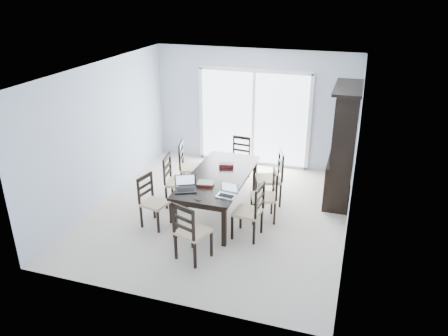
# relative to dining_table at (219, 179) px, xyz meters

# --- Properties ---
(floor) EXTENTS (5.00, 5.00, 0.00)m
(floor) POSITION_rel_dining_table_xyz_m (0.00, 0.00, -0.67)
(floor) COLOR beige
(floor) RESTS_ON ground
(ceiling) EXTENTS (5.00, 5.00, 0.00)m
(ceiling) POSITION_rel_dining_table_xyz_m (0.00, 0.00, 1.93)
(ceiling) COLOR white
(ceiling) RESTS_ON back_wall
(back_wall) EXTENTS (4.50, 0.02, 2.60)m
(back_wall) POSITION_rel_dining_table_xyz_m (0.00, 2.50, 0.63)
(back_wall) COLOR #ADBBCF
(back_wall) RESTS_ON floor
(wall_left) EXTENTS (0.02, 5.00, 2.60)m
(wall_left) POSITION_rel_dining_table_xyz_m (-2.25, 0.00, 0.63)
(wall_left) COLOR #ADBBCF
(wall_left) RESTS_ON floor
(wall_right) EXTENTS (0.02, 5.00, 2.60)m
(wall_right) POSITION_rel_dining_table_xyz_m (2.25, 0.00, 0.63)
(wall_right) COLOR #ADBBCF
(wall_right) RESTS_ON floor
(balcony) EXTENTS (4.50, 2.00, 0.10)m
(balcony) POSITION_rel_dining_table_xyz_m (0.00, 3.50, -0.72)
(balcony) COLOR gray
(balcony) RESTS_ON ground
(railing) EXTENTS (4.50, 0.06, 1.10)m
(railing) POSITION_rel_dining_table_xyz_m (0.00, 4.50, -0.12)
(railing) COLOR #99999E
(railing) RESTS_ON balcony
(dining_table) EXTENTS (1.00, 2.20, 0.75)m
(dining_table) POSITION_rel_dining_table_xyz_m (0.00, 0.00, 0.00)
(dining_table) COLOR black
(dining_table) RESTS_ON floor
(china_hutch) EXTENTS (0.50, 1.38, 2.20)m
(china_hutch) POSITION_rel_dining_table_xyz_m (2.02, 1.25, 0.40)
(china_hutch) COLOR black
(china_hutch) RESTS_ON floor
(sliding_door) EXTENTS (2.52, 0.05, 2.18)m
(sliding_door) POSITION_rel_dining_table_xyz_m (0.00, 2.48, 0.41)
(sliding_door) COLOR silver
(sliding_door) RESTS_ON floor
(chair_left_near) EXTENTS (0.48, 0.47, 1.05)m
(chair_left_near) POSITION_rel_dining_table_xyz_m (-0.97, -0.74, -0.12)
(chair_left_near) COLOR black
(chair_left_near) RESTS_ON floor
(chair_left_mid) EXTENTS (0.49, 0.48, 1.13)m
(chair_left_mid) POSITION_rel_dining_table_xyz_m (-0.90, 0.05, -0.07)
(chair_left_mid) COLOR black
(chair_left_mid) RESTS_ON floor
(chair_left_far) EXTENTS (0.55, 0.54, 1.16)m
(chair_left_far) POSITION_rel_dining_table_xyz_m (-0.90, 0.72, -0.06)
(chair_left_far) COLOR black
(chair_left_far) RESTS_ON floor
(chair_right_near) EXTENTS (0.47, 0.46, 1.11)m
(chair_right_near) POSITION_rel_dining_table_xyz_m (0.79, -0.62, -0.09)
(chair_right_near) COLOR black
(chair_right_near) RESTS_ON floor
(chair_right_mid) EXTENTS (0.53, 0.52, 1.08)m
(chair_right_mid) POSITION_rel_dining_table_xyz_m (0.90, 0.04, -0.10)
(chair_right_mid) COLOR black
(chair_right_mid) RESTS_ON floor
(chair_right_far) EXTENTS (0.59, 0.58, 1.20)m
(chair_right_far) POSITION_rel_dining_table_xyz_m (0.86, 0.71, -0.04)
(chair_right_far) COLOR black
(chair_right_far) RESTS_ON floor
(chair_end_near) EXTENTS (0.54, 0.55, 1.13)m
(chair_end_near) POSITION_rel_dining_table_xyz_m (0.05, -1.54, -0.08)
(chair_end_near) COLOR black
(chair_end_near) RESTS_ON floor
(chair_end_far) EXTENTS (0.43, 0.44, 1.05)m
(chair_end_far) POSITION_rel_dining_table_xyz_m (-0.06, 1.60, -0.12)
(chair_end_far) COLOR black
(chair_end_far) RESTS_ON floor
(laptop_dark) EXTENTS (0.42, 0.37, 0.24)m
(laptop_dark) POSITION_rel_dining_table_xyz_m (-0.32, -0.74, 0.14)
(laptop_dark) COLOR black
(laptop_dark) RESTS_ON dining_table
(laptop_silver) EXTENTS (0.33, 0.24, 0.21)m
(laptop_silver) POSITION_rel_dining_table_xyz_m (0.38, -0.74, 0.13)
(laptop_silver) COLOR silver
(laptop_silver) RESTS_ON dining_table
(book_stack) EXTENTS (0.30, 0.25, 0.05)m
(book_stack) POSITION_rel_dining_table_xyz_m (-0.09, -0.43, 0.10)
(book_stack) COLOR maroon
(book_stack) RESTS_ON dining_table
(cell_phone) EXTENTS (0.11, 0.08, 0.01)m
(cell_phone) POSITION_rel_dining_table_xyz_m (-0.01, -1.00, 0.08)
(cell_phone) COLOR black
(cell_phone) RESTS_ON dining_table
(game_box) EXTENTS (0.29, 0.20, 0.07)m
(game_box) POSITION_rel_dining_table_xyz_m (0.02, 0.39, 0.11)
(game_box) COLOR #521010
(game_box) RESTS_ON dining_table
(hot_tub) EXTENTS (2.12, 1.95, 0.98)m
(hot_tub) POSITION_rel_dining_table_xyz_m (-0.33, 3.49, -0.18)
(hot_tub) COLOR brown
(hot_tub) RESTS_ON balcony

